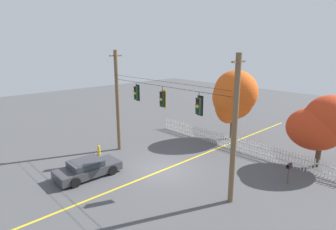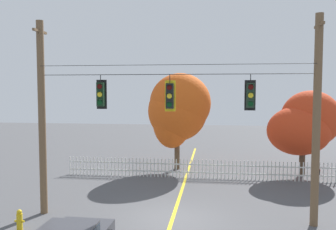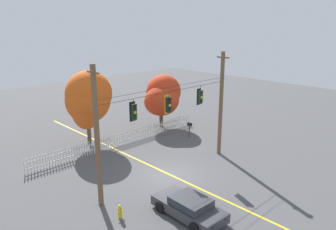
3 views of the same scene
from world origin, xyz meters
TOP-DOWN VIEW (x-y plane):
  - ground at (0.00, 0.00)m, footprint 80.00×80.00m
  - lane_centerline_stripe at (0.00, 0.00)m, footprint 0.16×36.00m
  - signal_support_span at (0.00, -0.00)m, footprint 11.45×1.10m
  - traffic_signal_eastbound_side at (-2.99, 0.01)m, footprint 0.43×0.38m
  - traffic_signal_northbound_primary at (-0.11, 0.01)m, footprint 0.43×0.38m
  - traffic_signal_northbound_secondary at (3.07, 0.01)m, footprint 0.43×0.38m
  - white_picket_fence at (1.10, 7.01)m, footprint 16.90×0.06m
  - autumn_maple_near_fence at (-0.73, 9.20)m, footprint 4.15×3.64m
  - autumn_maple_mid at (7.22, 8.43)m, footprint 4.52×3.86m
  - parked_car at (-2.76, -4.39)m, footprint 2.08×4.27m
  - fire_hydrant at (-5.60, -1.92)m, footprint 0.38×0.22m
  - roadside_mailbox at (6.85, 4.40)m, footprint 0.25×0.44m

SIDE VIEW (x-z plane):
  - ground at x=0.00m, z-range 0.00..0.00m
  - lane_centerline_stripe at x=0.00m, z-range 0.00..0.01m
  - fire_hydrant at x=-5.60m, z-range -0.01..0.79m
  - white_picket_fence at x=1.10m, z-range 0.00..1.13m
  - parked_car at x=-2.76m, z-range 0.03..1.18m
  - roadside_mailbox at x=6.85m, z-range 0.43..1.80m
  - autumn_maple_mid at x=7.22m, z-range 0.58..5.85m
  - autumn_maple_near_fence at x=-0.73m, z-range 0.82..7.24m
  - signal_support_span at x=0.00m, z-range 0.06..8.26m
  - traffic_signal_northbound_primary at x=-0.11m, z-range 4.32..5.81m
  - traffic_signal_northbound_secondary at x=3.07m, z-range 4.38..5.81m
  - traffic_signal_eastbound_side at x=-2.99m, z-range 4.42..5.83m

